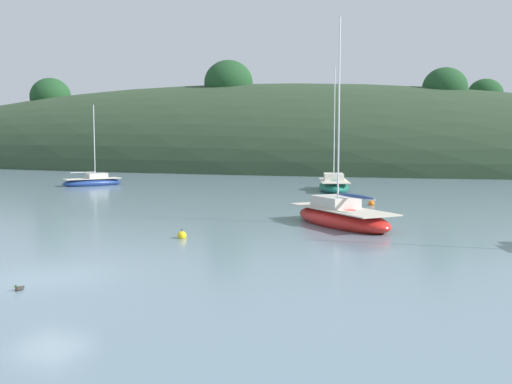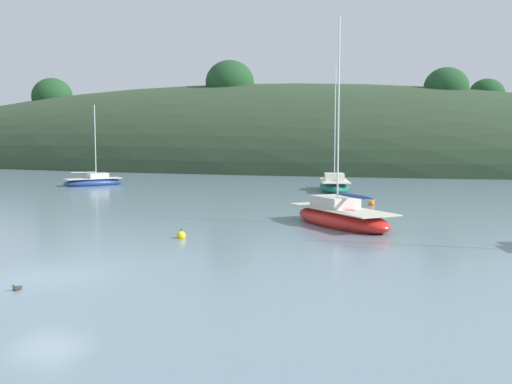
{
  "view_description": "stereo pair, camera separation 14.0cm",
  "coord_description": "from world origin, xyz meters",
  "views": [
    {
      "loc": [
        13.39,
        -15.92,
        4.67
      ],
      "look_at": [
        0.0,
        20.0,
        1.2
      ],
      "focal_mm": 41.53,
      "sensor_mm": 36.0,
      "label": 1
    },
    {
      "loc": [
        13.52,
        -15.87,
        4.67
      ],
      "look_at": [
        0.0,
        20.0,
        1.2
      ],
      "focal_mm": 41.53,
      "sensor_mm": 36.0,
      "label": 2
    }
  ],
  "objects": [
    {
      "name": "sailboat_black_sloop",
      "position": [
        1.44,
        36.23,
        0.46
      ],
      "size": [
        4.72,
        8.12,
        11.29
      ],
      "color": "#196B56",
      "rests_on": "ground"
    },
    {
      "name": "mooring_buoy_inner",
      "position": [
        0.53,
        8.61,
        0.12
      ],
      "size": [
        0.44,
        0.44,
        0.54
      ],
      "color": "yellow",
      "rests_on": "ground"
    },
    {
      "name": "duck_lead",
      "position": [
        0.28,
        -1.69,
        0.05
      ],
      "size": [
        0.18,
        0.42,
        0.24
      ],
      "color": "#2D2823",
      "rests_on": "ground"
    },
    {
      "name": "mooring_buoy_outer",
      "position": [
        6.57,
        25.59,
        0.12
      ],
      "size": [
        0.44,
        0.44,
        0.54
      ],
      "color": "orange",
      "rests_on": "ground"
    },
    {
      "name": "sailboat_teal_outer",
      "position": [
        6.66,
        15.28,
        0.46
      ],
      "size": [
        7.41,
        7.2,
        11.35
      ],
      "color": "red",
      "rests_on": "ground"
    },
    {
      "name": "far_shoreline_hill",
      "position": [
        -25.0,
        71.84,
        0.09
      ],
      "size": [
        150.0,
        36.0,
        29.83
      ],
      "color": "#2D422B",
      "rests_on": "ground"
    },
    {
      "name": "ground_plane",
      "position": [
        0.0,
        0.0,
        0.0
      ],
      "size": [
        400.0,
        400.0,
        0.0
      ],
      "primitive_type": "plane",
      "color": "slate"
    },
    {
      "name": "sailboat_blue_center",
      "position": [
        -22.44,
        33.52,
        0.37
      ],
      "size": [
        5.09,
        5.98,
        8.19
      ],
      "color": "navy",
      "rests_on": "ground"
    }
  ]
}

